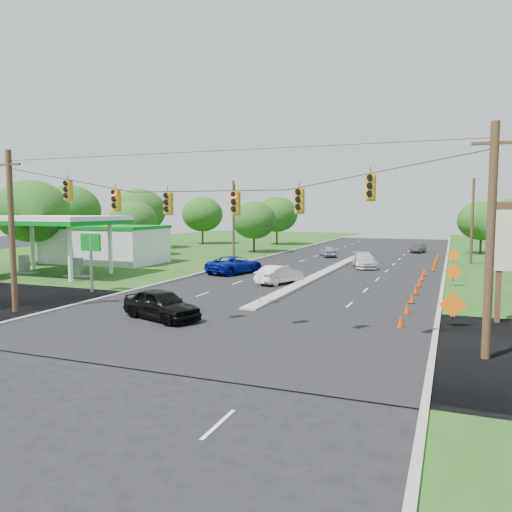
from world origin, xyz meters
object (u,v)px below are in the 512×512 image
at_px(gas_station, 97,240).
at_px(blue_pickup, 235,265).
at_px(white_sedan, 279,274).
at_px(black_sedan, 161,305).

height_order(gas_station, blue_pickup, gas_station).
xyz_separation_m(white_sedan, blue_pickup, (-5.76, 4.43, 0.08)).
xyz_separation_m(gas_station, black_sedan, (20.29, -19.85, -1.77)).
distance_m(gas_station, black_sedan, 28.44).
relative_size(black_sedan, white_sedan, 1.08).
height_order(black_sedan, white_sedan, black_sedan).
distance_m(gas_station, white_sedan, 22.61).
distance_m(gas_station, blue_pickup, 16.24).
distance_m(white_sedan, blue_pickup, 7.27).
height_order(gas_station, white_sedan, gas_station).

